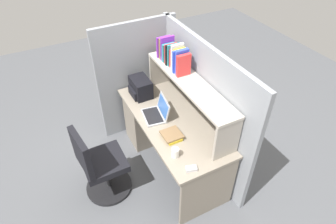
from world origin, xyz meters
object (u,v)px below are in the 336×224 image
Objects in this scene: backpack at (140,88)px; paper_cup at (175,153)px; laptop at (157,113)px; office_chair at (100,167)px; computer_mouse at (191,169)px.

backpack is 3.12× the size of paper_cup.
laptop reaches higher than office_chair.
office_chair is (0.58, -0.74, -0.45)m from backpack.
backpack reaches higher than computer_mouse.
laptop is 1.14× the size of backpack.
laptop is 0.62m from paper_cup.
laptop is 3.30× the size of computer_mouse.
paper_cup is (1.06, -0.10, -0.06)m from backpack.
office_chair is (0.13, -0.75, -0.39)m from laptop.
backpack reaches higher than office_chair.
paper_cup is 0.10× the size of office_chair.
computer_mouse is at bearing -1.97° from backpack.
paper_cup is (-0.21, -0.05, 0.03)m from computer_mouse.
paper_cup is at bearing -150.24° from computer_mouse.
computer_mouse is 1.08× the size of paper_cup.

